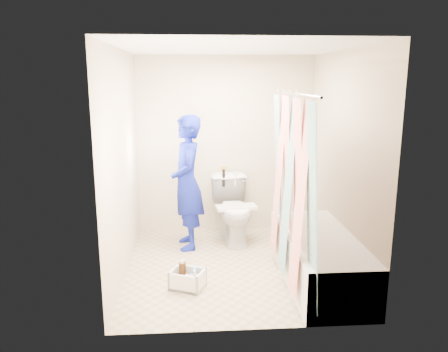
{
  "coord_description": "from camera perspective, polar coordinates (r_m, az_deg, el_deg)",
  "views": [
    {
      "loc": [
        -0.44,
        -4.62,
        2.09
      ],
      "look_at": [
        -0.09,
        0.39,
        0.97
      ],
      "focal_mm": 35.0,
      "sensor_mm": 36.0,
      "label": 1
    }
  ],
  "objects": [
    {
      "name": "wall_right",
      "position": [
        4.98,
        15.27,
        1.85
      ],
      "size": [
        0.02,
        2.6,
        2.4
      ],
      "primitive_type": "cube",
      "color": "beige",
      "rests_on": "ground"
    },
    {
      "name": "ceiling",
      "position": [
        4.65,
        1.46,
        16.41
      ],
      "size": [
        2.4,
        2.6,
        0.02
      ],
      "primitive_type": "cube",
      "color": "white",
      "rests_on": "wall_back"
    },
    {
      "name": "plumber",
      "position": [
        5.41,
        -4.83,
        -0.88
      ],
      "size": [
        0.49,
        0.66,
        1.67
      ],
      "primitive_type": "imported",
      "rotation": [
        0.0,
        0.0,
        -1.42
      ],
      "color": "#1026A2",
      "rests_on": "ground"
    },
    {
      "name": "shower_curtain",
      "position": [
        4.43,
        8.6,
        -1.52
      ],
      "size": [
        0.06,
        1.75,
        1.8
      ],
      "primitive_type": "cube",
      "color": "white",
      "rests_on": "curtain_rod"
    },
    {
      "name": "cleaning_caddy",
      "position": [
        4.57,
        -4.67,
        -13.4
      ],
      "size": [
        0.4,
        0.36,
        0.25
      ],
      "rotation": [
        0.0,
        0.0,
        -0.41
      ],
      "color": "white",
      "rests_on": "ground"
    },
    {
      "name": "wall_left",
      "position": [
        4.76,
        -13.15,
        1.49
      ],
      "size": [
        0.02,
        2.6,
        2.4
      ],
      "primitive_type": "cube",
      "color": "beige",
      "rests_on": "ground"
    },
    {
      "name": "toilet",
      "position": [
        5.72,
        1.3,
        -4.42
      ],
      "size": [
        0.58,
        0.88,
        0.84
      ],
      "primitive_type": "imported",
      "rotation": [
        0.0,
        0.0,
        0.14
      ],
      "color": "white",
      "rests_on": "ground"
    },
    {
      "name": "floor",
      "position": [
        5.09,
        1.31,
        -11.67
      ],
      "size": [
        2.6,
        2.6,
        0.0
      ],
      "primitive_type": "plane",
      "color": "tan",
      "rests_on": "ground"
    },
    {
      "name": "tank_internals",
      "position": [
        5.81,
        0.36,
        0.01
      ],
      "size": [
        0.2,
        0.07,
        0.27
      ],
      "color": "black",
      "rests_on": "toilet"
    },
    {
      "name": "wall_back",
      "position": [
        6.0,
        0.22,
        4.05
      ],
      "size": [
        2.4,
        0.02,
        2.4
      ],
      "primitive_type": "cube",
      "color": "beige",
      "rests_on": "ground"
    },
    {
      "name": "curtain_rod",
      "position": [
        4.3,
        9.01,
        10.58
      ],
      "size": [
        0.02,
        1.9,
        0.02
      ],
      "primitive_type": "cylinder",
      "rotation": [
        1.57,
        0.0,
        0.0
      ],
      "color": "silver",
      "rests_on": "wall_back"
    },
    {
      "name": "tank_lid",
      "position": [
        5.57,
        1.61,
        -4.1
      ],
      "size": [
        0.54,
        0.29,
        0.04
      ],
      "primitive_type": "cube",
      "rotation": [
        0.0,
        0.0,
        0.14
      ],
      "color": "white",
      "rests_on": "toilet"
    },
    {
      "name": "bathtub",
      "position": [
        4.75,
        12.25,
        -10.27
      ],
      "size": [
        0.7,
        1.75,
        0.5
      ],
      "color": "white",
      "rests_on": "ground"
    },
    {
      "name": "wall_front",
      "position": [
        3.46,
        3.4,
        -2.3
      ],
      "size": [
        2.4,
        0.02,
        2.4
      ],
      "primitive_type": "cube",
      "color": "beige",
      "rests_on": "ground"
    }
  ]
}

